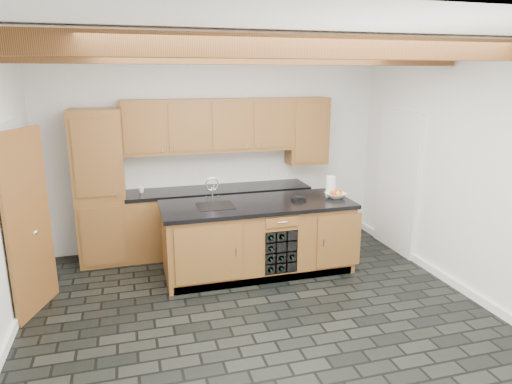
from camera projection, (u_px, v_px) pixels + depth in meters
ground at (264, 322)px, 4.80m from camera, size 5.00×5.00×0.00m
room_shell at (242, 171)px, 4.89m from camera, size 5.01×5.00×5.00m
back_cabinetry at (194, 186)px, 6.54m from camera, size 3.65×0.62×2.20m
island at (258, 237)px, 5.96m from camera, size 2.48×0.96×0.93m
faucet at (215, 203)px, 5.74m from camera, size 0.45×0.40×0.34m
kitchen_scale at (299, 199)px, 5.95m from camera, size 0.19×0.12×0.05m
fruit_bowl at (336, 195)px, 6.10m from camera, size 0.28×0.28×0.06m
fruit_cluster at (336, 193)px, 6.09m from camera, size 0.16×0.17×0.07m
paper_towel at (331, 186)px, 6.15m from camera, size 0.13×0.13×0.27m
mug at (141, 190)px, 6.35m from camera, size 0.10×0.10×0.08m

